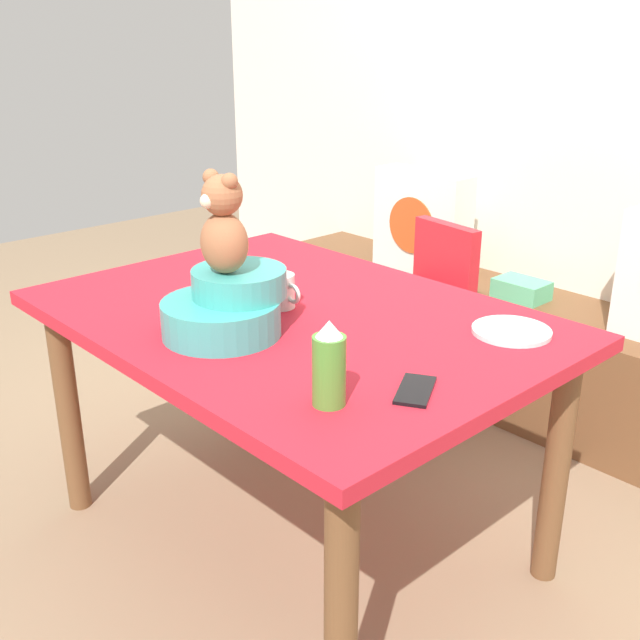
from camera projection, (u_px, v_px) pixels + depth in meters
ground_plane at (296, 536)px, 2.33m from camera, size 8.00×8.00×0.00m
back_wall at (598, 74)px, 2.82m from camera, size 4.40×0.10×2.60m
window_bench at (529, 356)px, 3.04m from camera, size 2.60×0.44×0.46m
pillow_floral_left at (422, 223)px, 3.25m from camera, size 0.44×0.15×0.44m
book_stack at (521, 289)px, 2.99m from camera, size 0.20×0.14×0.08m
dining_table at (294, 343)px, 2.09m from camera, size 1.40×1.00×0.74m
highchair at (418, 299)px, 2.81m from camera, size 0.36×0.48×0.79m
infant_seat_teal at (226, 306)px, 1.90m from camera, size 0.30×0.33×0.16m
teddy_bear at (222, 226)px, 1.82m from camera, size 0.13×0.12×0.25m
ketchup_bottle at (329, 365)px, 1.53m from camera, size 0.07×0.07×0.18m
coffee_mug at (281, 291)px, 2.08m from camera, size 0.12×0.08×0.09m
dinner_plate_near at (512, 331)px, 1.92m from camera, size 0.20×0.20×0.01m
dinner_plate_far at (237, 274)px, 2.36m from camera, size 0.20×0.20×0.01m
cell_phone at (415, 390)px, 1.61m from camera, size 0.13×0.16×0.01m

